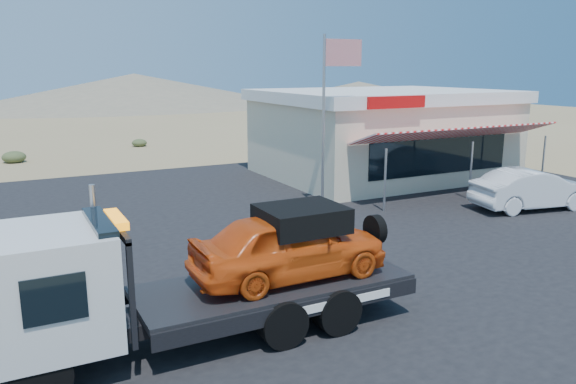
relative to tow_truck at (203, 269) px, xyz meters
name	(u,v)px	position (x,y,z in m)	size (l,w,h in m)	color
ground	(252,271)	(2.19, 2.84, -1.37)	(120.00, 120.00, 0.00)	#907852
asphalt_lot	(272,230)	(4.19, 5.84, -1.36)	(32.00, 24.00, 0.02)	black
tow_truck	(203,269)	(0.00, 0.00, 0.00)	(7.59, 2.25, 2.54)	black
white_sedan	(532,189)	(13.52, 4.00, -0.64)	(1.51, 4.32, 1.42)	silver
jerky_store	(381,132)	(12.69, 11.81, 0.62)	(10.40, 9.97, 3.90)	beige
flagpole	(329,102)	(7.12, 7.34, 2.40)	(1.55, 0.10, 6.00)	#99999E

